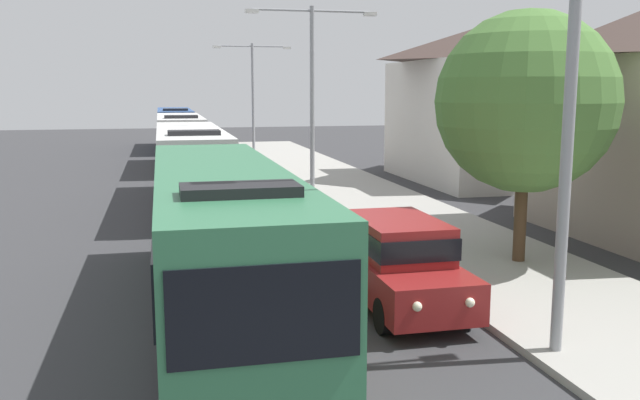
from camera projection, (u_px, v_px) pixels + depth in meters
The scene contains 10 objects.
bus_lead at pixel (221, 235), 13.65m from camera, with size 2.58×11.85×3.21m.
bus_second_in_line at pixel (191, 164), 26.65m from camera, with size 2.58×11.68×3.21m.
bus_middle at pixel (180, 140), 39.44m from camera, with size 2.58×10.50×3.21m.
bus_fourth_in_line at pixel (175, 127), 52.08m from camera, with size 2.58×11.71×3.21m.
white_suv at pixel (399, 259), 14.38m from camera, with size 1.86×4.72×1.90m.
streetlamp_near at pixel (572, 67), 10.97m from camera, with size 6.45×0.28×7.72m.
streetlamp_mid at pixel (312, 79), 29.49m from camera, with size 5.74×0.28×7.95m.
streetlamp_far at pixel (253, 86), 48.06m from camera, with size 5.50×0.28×7.60m.
roadside_tree at pixel (526, 102), 17.18m from camera, with size 4.61×4.61×6.43m.
house_distant_gabled at pixel (502, 99), 34.10m from camera, with size 9.44×10.49×8.02m.
Camera 1 is at (-2.42, -2.52, 4.61)m, focal length 38.16 mm.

